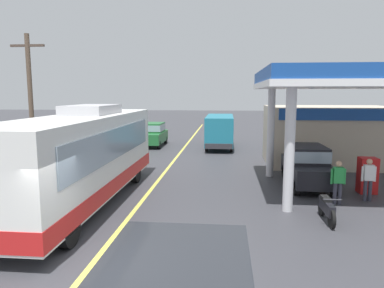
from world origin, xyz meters
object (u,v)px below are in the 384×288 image
at_px(minibus_opposing_lane, 220,129).
at_px(pedestrian_by_shop, 338,180).
at_px(coach_bus_main, 84,158).
at_px(car_trailing_behind_bus, 153,133).
at_px(motorcycle_parked_forecourt, 327,208).
at_px(pedestrian_near_pump, 368,177).
at_px(car_at_pump, 307,164).

distance_m(minibus_opposing_lane, pedestrian_by_shop, 14.68).
bearing_deg(pedestrian_by_shop, minibus_opposing_lane, 108.69).
xyz_separation_m(coach_bus_main, minibus_opposing_lane, (4.80, 14.66, -0.25)).
bearing_deg(coach_bus_main, pedestrian_by_shop, 4.56).
height_order(coach_bus_main, car_trailing_behind_bus, coach_bus_main).
height_order(minibus_opposing_lane, pedestrian_by_shop, minibus_opposing_lane).
bearing_deg(motorcycle_parked_forecourt, pedestrian_near_pump, 48.39).
xyz_separation_m(minibus_opposing_lane, motorcycle_parked_forecourt, (3.80, -15.83, -1.03)).
xyz_separation_m(car_at_pump, pedestrian_near_pump, (1.84, -2.14, -0.08)).
bearing_deg(car_trailing_behind_bus, pedestrian_by_shop, -55.07).
distance_m(coach_bus_main, car_trailing_behind_bus, 15.05).
height_order(coach_bus_main, car_at_pump, coach_bus_main).
xyz_separation_m(minibus_opposing_lane, car_trailing_behind_bus, (-5.26, 0.37, -0.46)).
relative_size(motorcycle_parked_forecourt, car_trailing_behind_bus, 0.43).
bearing_deg(car_at_pump, car_trailing_behind_bus, 129.10).
xyz_separation_m(car_at_pump, car_trailing_behind_bus, (-9.42, 11.59, 0.00)).
relative_size(coach_bus_main, pedestrian_near_pump, 6.65).
bearing_deg(minibus_opposing_lane, pedestrian_near_pump, -65.82).
bearing_deg(car_trailing_behind_bus, motorcycle_parked_forecourt, -60.78).
relative_size(motorcycle_parked_forecourt, pedestrian_near_pump, 1.08).
bearing_deg(car_trailing_behind_bus, minibus_opposing_lane, -4.05).
bearing_deg(motorcycle_parked_forecourt, minibus_opposing_lane, 103.49).
xyz_separation_m(car_at_pump, minibus_opposing_lane, (-4.15, 11.22, 0.46)).
relative_size(coach_bus_main, car_at_pump, 2.63).
relative_size(coach_bus_main, motorcycle_parked_forecourt, 6.13).
xyz_separation_m(car_at_pump, motorcycle_parked_forecourt, (-0.35, -4.61, -0.57)).
xyz_separation_m(pedestrian_by_shop, car_trailing_behind_bus, (-9.97, 14.27, 0.08)).
bearing_deg(motorcycle_parked_forecourt, coach_bus_main, 172.23).
relative_size(coach_bus_main, pedestrian_by_shop, 6.65).
relative_size(car_at_pump, pedestrian_by_shop, 2.53).
xyz_separation_m(minibus_opposing_lane, pedestrian_near_pump, (6.00, -13.36, -0.54)).
bearing_deg(car_at_pump, minibus_opposing_lane, 110.32).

